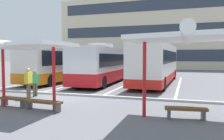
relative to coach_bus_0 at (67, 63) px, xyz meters
The scene contains 17 objects.
ground_plane 9.83m from the coach_bus_0, 64.06° to the right, with size 160.00×160.00×0.00m, color slate.
terminal_building 30.24m from the coach_bus_0, 81.74° to the left, with size 37.45×11.53×17.04m.
coach_bus_0 is the anchor object (origin of this frame).
coach_bus_1 4.14m from the coach_bus_0, ahead, with size 2.89×12.30×3.53m.
coach_bus_2 8.74m from the coach_bus_0, ahead, with size 2.90×12.39×3.77m.
lane_stripe_0 2.83m from the coach_bus_0, behind, with size 0.16×14.00×0.01m, color white.
lane_stripe_1 2.73m from the coach_bus_0, ahead, with size 0.16×14.00×0.01m, color white.
lane_stripe_2 6.62m from the coach_bus_0, ahead, with size 0.16×14.00×0.01m, color white.
lane_stripe_3 10.82m from the coach_bus_0, ahead, with size 0.16×14.00×0.01m, color white.
waiting_shelter_1 12.56m from the coach_bus_0, 69.75° to the right, with size 3.77×4.80×3.03m.
bench_2 11.95m from the coach_bus_0, 73.20° to the right, with size 1.54×0.54×0.45m.
bench_3 12.82m from the coach_bus_0, 65.77° to the right, with size 1.88×0.55×0.45m.
waiting_shelter_2 16.16m from the coach_bus_0, 45.72° to the right, with size 4.16×5.22×3.24m.
bench_4 15.86m from the coach_bus_0, 44.60° to the right, with size 1.61×0.63×0.45m.
platform_kerb 8.94m from the coach_bus_0, 61.17° to the right, with size 44.00×0.24×0.12m, color #ADADA8.
waiting_passenger_0 9.05m from the coach_bus_0, 73.22° to the right, with size 0.35×0.50×1.56m.
waiting_passenger_1 9.70m from the coach_bus_0, 74.01° to the right, with size 0.29×0.53×1.75m.
Camera 1 is at (7.00, -11.46, 2.38)m, focal length 36.65 mm.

